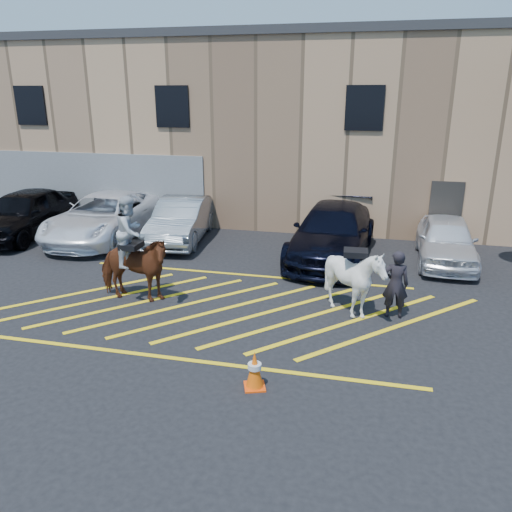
% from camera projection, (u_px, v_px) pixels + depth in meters
% --- Properties ---
extents(ground, '(90.00, 90.00, 0.00)m').
position_uv_depth(ground, '(225.00, 305.00, 12.67)').
color(ground, black).
rests_on(ground, ground).
extents(car_black_suv, '(2.36, 5.21, 1.73)m').
position_uv_depth(car_black_suv, '(24.00, 213.00, 18.41)').
color(car_black_suv, black).
rests_on(car_black_suv, ground).
extents(car_white_pickup, '(2.74, 5.84, 1.62)m').
position_uv_depth(car_white_pickup, '(105.00, 217.00, 18.15)').
color(car_white_pickup, white).
rests_on(car_white_pickup, ground).
extents(car_silver_sedan, '(2.13, 4.76, 1.52)m').
position_uv_depth(car_silver_sedan, '(181.00, 220.00, 17.88)').
color(car_silver_sedan, gray).
rests_on(car_silver_sedan, ground).
extents(car_blue_suv, '(2.78, 5.89, 1.66)m').
position_uv_depth(car_blue_suv, '(333.00, 232.00, 16.07)').
color(car_blue_suv, black).
rests_on(car_blue_suv, ground).
extents(car_white_suv, '(1.84, 4.28, 1.44)m').
position_uv_depth(car_white_suv, '(446.00, 240.00, 15.62)').
color(car_white_suv, white).
rests_on(car_white_suv, ground).
extents(handler, '(0.62, 0.42, 1.67)m').
position_uv_depth(handler, '(395.00, 284.00, 11.75)').
color(handler, black).
rests_on(handler, ground).
extents(warehouse, '(32.42, 10.20, 7.30)m').
position_uv_depth(warehouse, '(298.00, 126.00, 22.60)').
color(warehouse, tan).
rests_on(warehouse, ground).
extents(hatching_zone, '(12.60, 5.12, 0.01)m').
position_uv_depth(hatching_zone, '(222.00, 309.00, 12.39)').
color(hatching_zone, yellow).
rests_on(hatching_zone, ground).
extents(mounted_bay, '(2.10, 1.01, 2.74)m').
position_uv_depth(mounted_bay, '(132.00, 260.00, 12.60)').
color(mounted_bay, '#5A2B15').
rests_on(mounted_bay, ground).
extents(saddled_white, '(1.50, 1.67, 1.77)m').
position_uv_depth(saddled_white, '(354.00, 280.00, 11.83)').
color(saddled_white, white).
rests_on(saddled_white, ground).
extents(traffic_cone, '(0.48, 0.48, 0.73)m').
position_uv_depth(traffic_cone, '(255.00, 370.00, 9.04)').
color(traffic_cone, '#FE470A').
rests_on(traffic_cone, ground).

